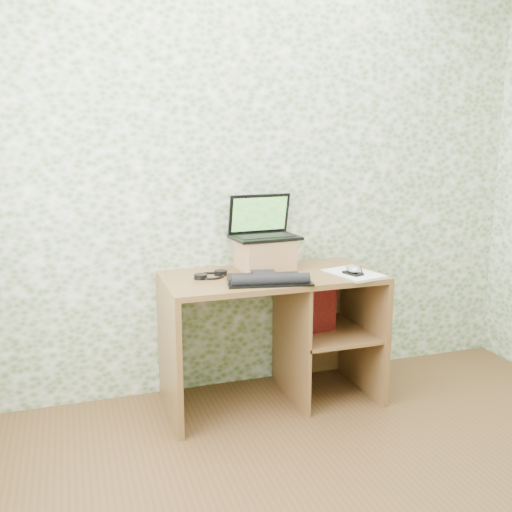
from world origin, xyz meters
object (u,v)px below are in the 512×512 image
object	(u,v)px
desk	(282,318)
laptop	(263,228)
keyboard	(267,279)
notepad	(353,274)
riser	(265,254)

from	to	relation	value
desk	laptop	distance (m)	0.53
laptop	keyboard	bearing A→B (deg)	-109.65
desk	notepad	world-z (taller)	notepad
riser	keyboard	xyz separation A→B (m)	(-0.10, -0.31, -0.07)
laptop	notepad	size ratio (longest dim) A/B	1.25
keyboard	notepad	world-z (taller)	keyboard
desk	riser	xyz separation A→B (m)	(-0.07, 0.12, 0.36)
riser	laptop	size ratio (longest dim) A/B	0.75
notepad	keyboard	bearing A→B (deg)	168.01
riser	laptop	bearing A→B (deg)	90.00
desk	riser	bearing A→B (deg)	120.26
desk	keyboard	bearing A→B (deg)	-129.93
keyboard	notepad	xyz separation A→B (m)	(0.51, 0.01, -0.01)
desk	laptop	bearing A→B (deg)	113.40
riser	notepad	xyz separation A→B (m)	(0.42, -0.30, -0.08)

